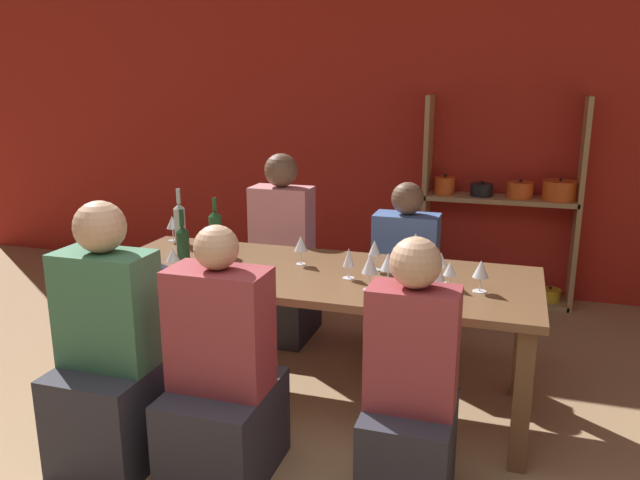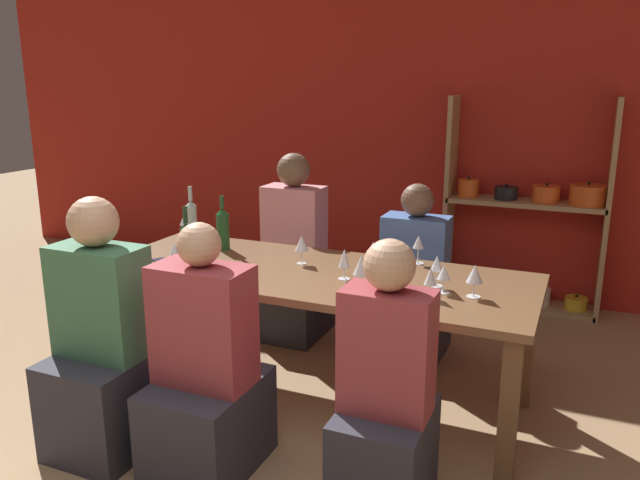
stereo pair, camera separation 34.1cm
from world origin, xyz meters
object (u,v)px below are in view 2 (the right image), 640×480
at_px(wine_glass_red_b, 373,251).
at_px(wine_glass_white_b, 344,259).
at_px(wine_bottle_green, 223,228).
at_px(wine_glass_red_a, 302,244).
at_px(wine_bottle_dark, 192,219).
at_px(person_near_c, 206,384).
at_px(person_near_a, 385,412).
at_px(person_far_b, 414,294).
at_px(shelf_unit, 524,233).
at_px(wine_glass_empty_b, 175,252).
at_px(person_far_a, 295,270).
at_px(wine_glass_red_g, 418,243).
at_px(wine_glass_red_e, 444,274).
at_px(wine_glass_white_c, 382,264).
at_px(wine_glass_white_a, 430,278).
at_px(wine_bottle_amber, 187,241).
at_px(wine_glass_red_f, 361,266).
at_px(person_near_b, 106,359).
at_px(wine_glass_red_d, 437,265).
at_px(wine_glass_red_c, 475,275).
at_px(cell_phone, 162,262).
at_px(dining_table, 313,286).
at_px(wine_glass_empty_a, 185,220).

distance_m(wine_glass_red_b, wine_glass_white_b, 0.21).
distance_m(wine_bottle_green, wine_glass_red_a, 0.58).
height_order(wine_bottle_dark, wine_glass_red_a, wine_bottle_dark).
bearing_deg(person_near_c, person_near_a, 4.20).
height_order(person_far_b, person_near_c, person_near_c).
xyz_separation_m(shelf_unit, wine_glass_empty_b, (-1.61, -2.23, 0.24)).
height_order(wine_bottle_dark, person_far_a, person_far_a).
relative_size(wine_glass_red_b, person_near_a, 0.15).
distance_m(wine_glass_white_b, wine_glass_red_g, 0.51).
bearing_deg(wine_bottle_dark, wine_glass_red_e, -12.41).
xyz_separation_m(wine_glass_white_c, person_far_a, (-0.90, 0.85, -0.38)).
distance_m(wine_bottle_green, wine_glass_white_a, 1.41).
distance_m(wine_bottle_amber, wine_glass_red_f, 1.07).
bearing_deg(wine_bottle_dark, shelf_unit, 41.37).
distance_m(wine_glass_red_g, person_far_b, 0.62).
xyz_separation_m(wine_glass_white_c, person_near_b, (-1.12, -0.75, -0.40)).
relative_size(wine_glass_red_b, wine_glass_red_f, 0.90).
bearing_deg(person_near_b, wine_glass_red_d, 31.73).
relative_size(wine_glass_red_d, person_far_a, 0.12).
distance_m(wine_bottle_amber, wine_glass_red_a, 0.65).
bearing_deg(wine_glass_red_a, person_far_a, 118.95).
bearing_deg(wine_glass_red_a, wine_bottle_green, 170.56).
relative_size(wine_glass_white_a, wine_glass_red_f, 0.81).
xyz_separation_m(wine_glass_red_a, wine_glass_red_c, (0.98, -0.17, -0.00)).
height_order(wine_glass_red_d, person_far_a, person_far_a).
bearing_deg(person_far_a, wine_glass_white_c, 136.41).
height_order(shelf_unit, wine_glass_white_c, shelf_unit).
bearing_deg(wine_glass_red_d, cell_phone, -172.37).
relative_size(wine_glass_red_e, wine_glass_empty_b, 1.01).
height_order(cell_phone, person_near_b, person_near_b).
xyz_separation_m(person_near_a, person_near_c, (-0.82, -0.06, -0.01)).
height_order(dining_table, wine_glass_white_a, wine_glass_white_a).
xyz_separation_m(wine_glass_red_a, person_near_a, (0.77, -0.84, -0.42)).
xyz_separation_m(wine_glass_red_e, cell_phone, (-1.57, -0.12, -0.09)).
relative_size(wine_glass_white_b, cell_phone, 0.99).
relative_size(wine_bottle_dark, wine_glass_red_c, 2.19).
distance_m(dining_table, wine_glass_red_d, 0.70).
bearing_deg(wine_glass_red_d, person_near_c, -135.84).
height_order(dining_table, wine_bottle_dark, wine_bottle_dark).
distance_m(wine_glass_white_a, person_near_b, 1.59).
relative_size(person_far_a, person_near_c, 1.10).
distance_m(shelf_unit, wine_glass_red_d, 1.99).
bearing_deg(person_near_b, cell_phone, 102.33).
xyz_separation_m(dining_table, wine_glass_red_e, (0.72, -0.07, 0.18)).
bearing_deg(wine_glass_red_c, person_near_a, -108.01).
bearing_deg(wine_glass_empty_a, person_near_b, -73.03).
distance_m(wine_glass_red_d, wine_glass_red_e, 0.10).
xyz_separation_m(shelf_unit, wine_glass_white_c, (-0.48, -2.06, 0.26)).
xyz_separation_m(wine_glass_red_a, person_near_b, (-0.59, -0.94, -0.40)).
bearing_deg(wine_glass_red_a, wine_glass_empty_b, -148.75).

